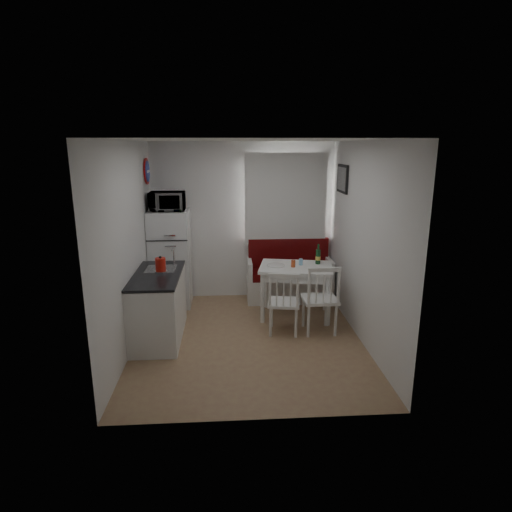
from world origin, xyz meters
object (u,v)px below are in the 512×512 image
at_px(kitchen_counter, 159,305).
at_px(chair_left, 285,296).
at_px(wine_bottle, 318,254).
at_px(microwave, 167,201).
at_px(bench, 289,280).
at_px(fridge, 171,258).
at_px(dining_table, 296,272).
at_px(chair_right, 322,292).
at_px(kettle, 161,265).

height_order(kitchen_counter, chair_left, kitchen_counter).
bearing_deg(wine_bottle, microwave, 168.01).
xyz_separation_m(bench, wine_bottle, (0.34, -0.65, 0.61)).
height_order(kitchen_counter, fridge, fridge).
distance_m(dining_table, chair_right, 0.72).
distance_m(bench, microwave, 2.38).
relative_size(kitchen_counter, dining_table, 1.12).
bearing_deg(wine_bottle, dining_table, -164.05).
bearing_deg(microwave, chair_left, -36.62).
relative_size(microwave, wine_bottle, 1.74).
distance_m(kitchen_counter, chair_right, 2.21).
xyz_separation_m(chair_right, fridge, (-2.18, 1.31, 0.17)).
bearing_deg(wine_bottle, kitchen_counter, -162.84).
bearing_deg(microwave, wine_bottle, -11.99).
relative_size(bench, kettle, 6.50).
height_order(kitchen_counter, microwave, microwave).
relative_size(kitchen_counter, chair_right, 2.49).
height_order(kitchen_counter, bench, kitchen_counter).
relative_size(kitchen_counter, wine_bottle, 4.31).
relative_size(fridge, kettle, 7.11).
relative_size(chair_left, microwave, 0.92).
bearing_deg(kettle, dining_table, 16.37).
height_order(dining_table, chair_right, chair_right).
xyz_separation_m(chair_left, fridge, (-1.68, 1.30, 0.21)).
xyz_separation_m(bench, kettle, (-1.91, -1.31, 0.67)).
bearing_deg(bench, kitchen_counter, -145.33).
height_order(chair_right, wine_bottle, wine_bottle).
relative_size(dining_table, microwave, 2.22).
relative_size(microwave, kettle, 2.43).
relative_size(kettle, wine_bottle, 0.71).
bearing_deg(chair_left, fridge, 151.36).
bearing_deg(fridge, chair_right, -30.93).
height_order(chair_right, fridge, fridge).
xyz_separation_m(chair_left, wine_bottle, (0.60, 0.76, 0.39)).
bearing_deg(chair_right, wine_bottle, 81.36).
height_order(bench, fridge, fridge).
bearing_deg(fridge, kettle, -88.56).
bearing_deg(fridge, microwave, -90.00).
xyz_separation_m(chair_right, microwave, (-2.18, 1.26, 1.09)).
distance_m(chair_right, kettle, 2.19).
height_order(kitchen_counter, kettle, kitchen_counter).
bearing_deg(dining_table, bench, 99.82).
relative_size(bench, microwave, 2.67).
bearing_deg(fridge, wine_bottle, -13.19).
xyz_separation_m(chair_right, kettle, (-2.15, 0.11, 0.40)).
xyz_separation_m(chair_left, microwave, (-1.68, 1.25, 1.14)).
relative_size(chair_left, fridge, 0.31).
bearing_deg(wine_bottle, chair_right, -97.38).
xyz_separation_m(kitchen_counter, chair_left, (1.70, -0.05, 0.11)).
bearing_deg(kettle, bench, 34.31).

